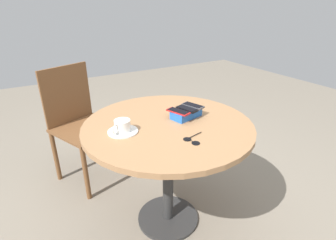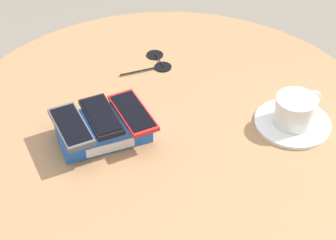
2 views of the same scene
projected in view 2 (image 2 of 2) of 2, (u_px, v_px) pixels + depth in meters
name	position (u px, v px, depth m)	size (l,w,h in m)	color
round_table	(168.00, 165.00, 1.29)	(1.00, 1.00, 0.74)	#2D2D2D
phone_box	(103.00, 129.00, 1.17)	(0.21, 0.14, 0.05)	blue
phone_gray	(71.00, 126.00, 1.13)	(0.10, 0.15, 0.01)	#515156
phone_black	(101.00, 116.00, 1.16)	(0.09, 0.14, 0.01)	black
phone_red	(133.00, 112.00, 1.17)	(0.10, 0.15, 0.01)	red
saucer	(292.00, 123.00, 1.22)	(0.17, 0.17, 0.01)	white
coffee_cup	(296.00, 110.00, 1.20)	(0.11, 0.09, 0.06)	white
sunglasses	(157.00, 62.00, 1.40)	(0.13, 0.10, 0.01)	black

